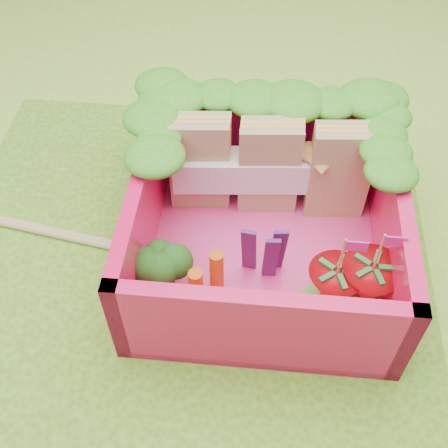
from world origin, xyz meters
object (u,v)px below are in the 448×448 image
sandwich_stack (270,167)px  broccoli (161,268)px  bento_box (266,224)px  strawberry_right (368,285)px  strawberry_left (333,288)px  chopsticks (27,226)px

sandwich_stack → broccoli: sandwich_stack is taller
bento_box → strawberry_right: 0.57m
broccoli → strawberry_left: strawberry_left is taller
bento_box → strawberry_left: 0.46m
sandwich_stack → broccoli: size_ratio=3.32×
bento_box → sandwich_stack: size_ratio=1.21×
sandwich_stack → chopsticks: (-1.33, -0.28, -0.31)m
bento_box → broccoli: bento_box is taller
strawberry_left → sandwich_stack: bearing=117.3°
strawberry_right → sandwich_stack: bearing=128.5°
bento_box → strawberry_right: strawberry_right is taller
strawberry_right → chopsticks: bearing=169.3°
strawberry_left → chopsticks: strawberry_left is taller
bento_box → sandwich_stack: (0.01, 0.35, 0.05)m
bento_box → strawberry_left: strawberry_left is taller
bento_box → sandwich_stack: bearing=89.0°
sandwich_stack → broccoli: bearing=-127.4°
bento_box → sandwich_stack: 0.35m
strawberry_left → chopsticks: size_ratio=0.24×
strawberry_left → strawberry_right: size_ratio=0.96×
strawberry_left → chopsticks: bearing=167.5°
sandwich_stack → chopsticks: bearing=-168.3°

